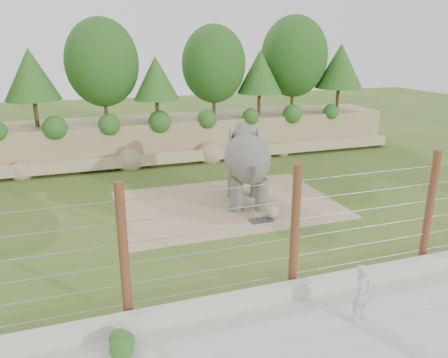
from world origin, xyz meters
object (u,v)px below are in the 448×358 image
object	(u,v)px
stone_ball	(272,212)
zookeeper	(362,293)
barrier_fence	(295,229)
elephant	(247,168)

from	to	relation	value
stone_ball	zookeeper	world-z (taller)	zookeeper
stone_ball	zookeeper	distance (m)	7.37
barrier_fence	zookeeper	xyz separation A→B (m)	(1.00, -2.06, -1.17)
zookeeper	barrier_fence	bearing A→B (deg)	99.46
elephant	zookeeper	bearing A→B (deg)	-77.54
barrier_fence	zookeeper	size ratio (longest dim) A/B	12.30
barrier_fence	zookeeper	bearing A→B (deg)	-64.12
elephant	stone_ball	distance (m)	2.54
elephant	barrier_fence	size ratio (longest dim) A/B	0.21
elephant	zookeeper	xyz separation A→B (m)	(-0.42, -9.41, -0.89)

